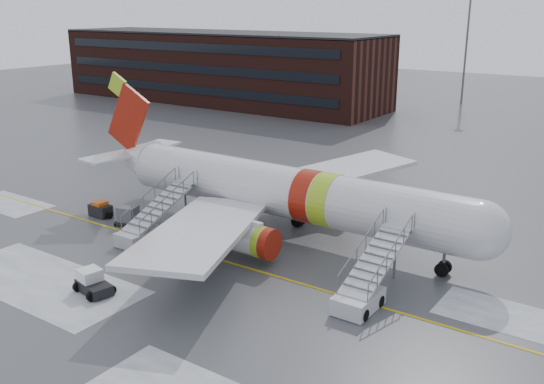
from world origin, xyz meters
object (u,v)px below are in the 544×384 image
Objects in this scene: pushback_tug at (93,283)px; baggage_tractor at (100,210)px; airstair_fwd at (365,288)px; uld_container at (128,216)px; airliner at (277,191)px; airstair_aft at (147,227)px.

baggage_tractor is at bearing 138.00° from pushback_tug.
pushback_tug reaches higher than baggage_tractor.
airstair_fwd is 21.35m from uld_container.
pushback_tug is at bearing -103.99° from airliner.
airstair_aft is 3.92m from uld_container.
airliner reaches higher than baggage_tractor.
airliner is 15.15m from pushback_tug.
airliner is 16.22× the size of uld_container.
uld_container is (-3.61, 1.50, -0.35)m from airstair_aft.
airstair_fwd is at bearing 0.00° from airstair_aft.
airstair_aft is at bearing -137.43° from airliner.
airstair_fwd is 3.57× the size of uld_container.
airstair_aft is 3.57× the size of uld_container.
airstair_fwd is 16.24m from pushback_tug.
airliner is 14.33× the size of baggage_tractor.
airliner is at bearing 25.16° from uld_container.
baggage_tractor is at bearing -160.97° from airliner.
pushback_tug is (-14.17, -7.92, -0.44)m from airstair_fwd.
airstair_aft is 8.67m from pushback_tug.
airstair_aft is at bearing 180.00° from airstair_fwd.
airliner reaches higher than pushback_tug.
airstair_fwd is at bearing 29.19° from pushback_tug.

